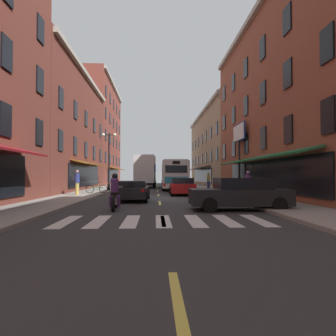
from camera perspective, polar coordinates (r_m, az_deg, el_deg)
ground_plane at (r=20.04m, az=-1.80°, el=-6.09°), size 34.80×80.00×0.10m
lane_centre_dashes at (r=19.79m, az=-1.79°, el=-5.99°), size 0.14×73.90×0.01m
crosswalk_near at (r=10.10m, az=-0.98°, el=-10.35°), size 7.10×2.80×0.01m
sidewalk_left at (r=20.80m, az=-18.35°, el=-5.52°), size 3.00×80.00×0.14m
sidewalk_right at (r=20.97m, az=14.62°, el=-5.51°), size 3.00×80.00×0.14m
billboard_sign at (r=26.02m, az=13.84°, el=5.45°), size 0.40×3.18×5.92m
transit_bus at (r=32.84m, az=1.07°, el=-1.33°), size 2.82×12.04×3.13m
box_truck at (r=37.22m, az=-4.39°, el=-0.71°), size 2.68×8.08×4.00m
sedan_near at (r=48.84m, az=-4.02°, el=-2.46°), size 2.01×4.27×1.41m
sedan_mid at (r=23.16m, az=2.75°, el=-3.60°), size 2.01×4.40×1.37m
sedan_far at (r=13.52m, az=13.95°, el=-4.94°), size 4.40×2.01×1.45m
sedan_rear at (r=18.16m, az=-6.91°, el=-4.35°), size 2.01×4.50×1.24m
motorcycle_rider at (r=13.39m, az=-10.46°, el=-5.11°), size 0.62×2.07×1.66m
bicycle_near at (r=24.10m, az=-13.89°, el=-3.96°), size 1.69×0.52×0.91m
pedestrian_near at (r=22.36m, az=-17.51°, el=-2.56°), size 0.50×0.36×1.83m
pedestrian_mid at (r=19.46m, az=15.50°, el=-2.98°), size 0.36×0.36×1.73m
pedestrian_far at (r=30.74m, az=7.98°, el=-2.44°), size 0.36×0.36×1.74m
street_lamp_twin at (r=28.61m, az=-11.57°, el=1.83°), size 1.42×0.32×5.53m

